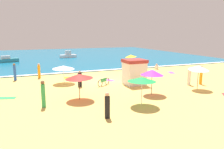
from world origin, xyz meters
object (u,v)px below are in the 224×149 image
at_px(beach_umbrella_3, 131,56).
at_px(parked_bicycle, 104,82).
at_px(beachgoer_3, 15,72).
at_px(beachgoer_1, 201,75).
at_px(lifeguard_cabana, 134,72).
at_px(small_boat_1, 68,55).
at_px(beachgoer_8, 134,72).
at_px(beachgoer_9, 39,71).
at_px(beachgoer_4, 43,94).
at_px(beach_umbrella_0, 152,72).
at_px(beachgoer_0, 157,67).
at_px(small_boat_0, 6,60).
at_px(beachgoer_5, 80,79).
at_px(beachgoer_11, 107,106).
at_px(beachgoer_7, 189,76).
at_px(beach_umbrella_2, 199,68).
at_px(beach_umbrella_5, 63,67).
at_px(beach_umbrella_1, 142,79).
at_px(beach_umbrella_4, 79,76).

distance_m(beach_umbrella_3, parked_bicycle, 9.51).
bearing_deg(beachgoer_3, beachgoer_1, -27.20).
relative_size(lifeguard_cabana, small_boat_1, 0.73).
xyz_separation_m(beach_umbrella_3, beachgoer_8, (-2.26, -5.32, -1.22)).
bearing_deg(beachgoer_9, beachgoer_3, -172.71).
height_order(beachgoer_4, beachgoer_8, beachgoer_4).
height_order(lifeguard_cabana, beach_umbrella_3, lifeguard_cabana).
bearing_deg(beachgoer_1, beach_umbrella_0, -169.00).
bearing_deg(beachgoer_0, beachgoer_8, -141.62).
relative_size(beachgoer_9, small_boat_0, 0.40).
relative_size(lifeguard_cabana, beachgoer_5, 1.62).
xyz_separation_m(lifeguard_cabana, parked_bicycle, (-3.05, 0.75, -0.93)).
bearing_deg(parked_bicycle, beachgoer_0, 31.65).
distance_m(beachgoer_11, small_boat_1, 33.81).
bearing_deg(beachgoer_0, beachgoer_11, -132.14).
distance_m(beachgoer_7, beachgoer_9, 16.68).
bearing_deg(small_boat_1, parked_bicycle, -92.72).
height_order(beach_umbrella_2, beachgoer_11, beach_umbrella_2).
height_order(beach_umbrella_0, beachgoer_7, beach_umbrella_0).
bearing_deg(beachgoer_8, beachgoer_11, -125.63).
height_order(lifeguard_cabana, beachgoer_5, lifeguard_cabana).
distance_m(beach_umbrella_2, beachgoer_3, 19.21).
bearing_deg(beach_umbrella_5, lifeguard_cabana, -25.69).
xyz_separation_m(beachgoer_5, beachgoer_9, (-3.45, 5.79, 0.10)).
relative_size(beach_umbrella_0, beachgoer_0, 2.73).
distance_m(beach_umbrella_5, beachgoer_3, 5.95).
xyz_separation_m(beach_umbrella_1, small_boat_0, (-10.93, 28.79, -1.42)).
distance_m(lifeguard_cabana, beachgoer_8, 2.53).
xyz_separation_m(beach_umbrella_1, beachgoer_8, (3.66, 8.17, -1.08)).
xyz_separation_m(beachgoer_7, small_boat_0, (-18.50, 25.13, -0.38)).
height_order(beachgoer_4, beachgoer_5, beachgoer_4).
xyz_separation_m(beach_umbrella_2, beach_umbrella_5, (-11.19, 7.17, -0.35)).
bearing_deg(beachgoer_7, beach_umbrella_3, 99.59).
bearing_deg(beachgoer_9, parked_bicycle, -46.91).
bearing_deg(beachgoer_7, beachgoer_1, -10.04).
relative_size(beach_umbrella_4, small_boat_0, 0.58).
distance_m(beach_umbrella_5, beachgoer_5, 2.56).
distance_m(beach_umbrella_4, beachgoer_8, 9.20).
height_order(beach_umbrella_5, beachgoer_9, beach_umbrella_5).
bearing_deg(beach_umbrella_5, beach_umbrella_1, -65.91).
relative_size(beach_umbrella_2, beachgoer_5, 1.49).
bearing_deg(small_boat_0, beachgoer_3, -82.85).
xyz_separation_m(beachgoer_4, beachgoer_11, (3.49, -3.58, -0.17)).
bearing_deg(beach_umbrella_5, beachgoer_0, 16.09).
relative_size(beach_umbrella_3, beach_umbrella_5, 0.79).
bearing_deg(beachgoer_7, beachgoer_9, 146.39).
bearing_deg(beach_umbrella_2, small_boat_0, 123.90).
bearing_deg(beachgoer_8, beach_umbrella_5, 172.87).
bearing_deg(beachgoer_8, beach_umbrella_0, -103.60).
bearing_deg(lifeguard_cabana, beachgoer_4, -157.66).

